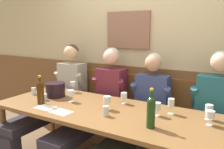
{
  "coord_description": "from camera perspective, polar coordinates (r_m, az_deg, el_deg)",
  "views": [
    {
      "loc": [
        1.22,
        -1.83,
        1.55
      ],
      "look_at": [
        -0.08,
        0.44,
        1.03
      ],
      "focal_mm": 37.02,
      "sensor_mm": 36.0,
      "label": 1
    }
  ],
  "objects": [
    {
      "name": "wine_glass_center_front",
      "position": [
        2.4,
        -1.21,
        -6.34
      ],
      "size": [
        0.08,
        0.08,
        0.14
      ],
      "color": "silver",
      "rests_on": "dining_table"
    },
    {
      "name": "wine_glass_near_bucket",
      "position": [
        2.32,
        22.85,
        -7.8
      ],
      "size": [
        0.07,
        0.07,
        0.14
      ],
      "color": "silver",
      "rests_on": "dining_table"
    },
    {
      "name": "wine_bottle_clear_water",
      "position": [
        1.99,
        9.6,
        -8.89
      ],
      "size": [
        0.07,
        0.07,
        0.34
      ],
      "color": "#1C3E18",
      "rests_on": "dining_table"
    },
    {
      "name": "wine_glass_center_rear",
      "position": [
        2.7,
        -10.12,
        -4.61
      ],
      "size": [
        0.08,
        0.08,
        0.14
      ],
      "color": "silver",
      "rests_on": "dining_table"
    },
    {
      "name": "wine_glass_right_end",
      "position": [
        2.28,
        11.12,
        -7.86
      ],
      "size": [
        0.07,
        0.07,
        0.13
      ],
      "color": "silver",
      "rests_on": "dining_table"
    },
    {
      "name": "person_right_seat",
      "position": [
        3.31,
        -13.45,
        -4.87
      ],
      "size": [
        0.49,
        1.34,
        1.34
      ],
      "color": "#2A2837",
      "rests_on": "ground"
    },
    {
      "name": "wall_bench",
      "position": [
        3.19,
        4.9,
        -12.38
      ],
      "size": [
        2.73,
        0.42,
        0.94
      ],
      "color": "brown",
      "rests_on": "ground"
    },
    {
      "name": "person_center_left_seat",
      "position": [
        2.9,
        -3.54,
        -6.95
      ],
      "size": [
        0.47,
        1.34,
        1.31
      ],
      "color": "#252A3B",
      "rests_on": "ground"
    },
    {
      "name": "person_center_right_seat",
      "position": [
        2.45,
        23.15,
        -11.91
      ],
      "size": [
        0.52,
        1.33,
        1.33
      ],
      "color": "#26263D",
      "rests_on": "ground"
    },
    {
      "name": "tasting_sheet_right_guest",
      "position": [
        2.59,
        -16.1,
        -7.82
      ],
      "size": [
        0.21,
        0.15,
        0.0
      ],
      "primitive_type": "cube",
      "rotation": [
        0.0,
        0.0,
        0.01
      ],
      "color": "white",
      "rests_on": "dining_table"
    },
    {
      "name": "tasting_sheet_left_guest",
      "position": [
        2.42,
        -12.45,
        -9.02
      ],
      "size": [
        0.22,
        0.17,
        0.0
      ],
      "primitive_type": "cube",
      "rotation": [
        0.0,
        0.0,
        -0.08
      ],
      "color": "white",
      "rests_on": "dining_table"
    },
    {
      "name": "wine_glass_by_bottle",
      "position": [
        2.59,
        2.97,
        -5.37
      ],
      "size": [
        0.07,
        0.07,
        0.13
      ],
      "color": "silver",
      "rests_on": "dining_table"
    },
    {
      "name": "wine_bottle_green_tall",
      "position": [
        2.7,
        -17.27,
        -4.04
      ],
      "size": [
        0.08,
        0.08,
        0.32
      ],
      "color": "#3C2109",
      "rests_on": "dining_table"
    },
    {
      "name": "room_wall_back",
      "position": [
        3.17,
        7.26,
        8.35
      ],
      "size": [
        6.8,
        0.12,
        2.8
      ],
      "color": "beige",
      "rests_on": "ground"
    },
    {
      "name": "water_tumbler_left",
      "position": [
        2.25,
        -1.57,
        -9.0
      ],
      "size": [
        0.06,
        0.06,
        0.1
      ],
      "primitive_type": "cylinder",
      "color": "silver",
      "rests_on": "dining_table"
    },
    {
      "name": "water_tumbler_right",
      "position": [
        3.12,
        -18.78,
        -3.91
      ],
      "size": [
        0.06,
        0.06,
        0.09
      ],
      "primitive_type": "cylinder",
      "color": "silver",
      "rests_on": "dining_table"
    },
    {
      "name": "wine_glass_mid_right",
      "position": [
        3.1,
        -9.61,
        -2.42
      ],
      "size": [
        0.07,
        0.07,
        0.14
      ],
      "color": "silver",
      "rests_on": "dining_table"
    },
    {
      "name": "wine_glass_mid_left",
      "position": [
        2.2,
        23.07,
        -9.17
      ],
      "size": [
        0.08,
        0.08,
        0.13
      ],
      "color": "silver",
      "rests_on": "dining_table"
    },
    {
      "name": "ice_bucket",
      "position": [
        2.95,
        -13.79,
        -3.66
      ],
      "size": [
        0.23,
        0.23,
        0.17
      ],
      "primitive_type": "cylinder",
      "color": "black",
      "rests_on": "dining_table"
    },
    {
      "name": "water_tumbler_center",
      "position": [
        2.85,
        -16.33,
        -5.36
      ],
      "size": [
        0.06,
        0.06,
        0.08
      ],
      "primitive_type": "cylinder",
      "color": "silver",
      "rests_on": "dining_table"
    },
    {
      "name": "dining_table",
      "position": [
        2.47,
        -2.06,
        -10.04
      ],
      "size": [
        2.43,
        0.92,
        0.73
      ],
      "color": "brown",
      "rests_on": "ground"
    },
    {
      "name": "wood_wainscot_panel",
      "position": [
        3.28,
        6.54,
        -7.19
      ],
      "size": [
        6.8,
        0.03,
        1.05
      ],
      "primitive_type": "cube",
      "color": "brown",
      "rests_on": "ground"
    },
    {
      "name": "person_left_seat",
      "position": [
        2.61,
        6.77,
        -10.14
      ],
      "size": [
        0.51,
        1.33,
        1.27
      ],
      "color": "#272F31",
      "rests_on": "ground"
    },
    {
      "name": "wine_glass_left_end",
      "position": [
        2.35,
        14.4,
        -6.87
      ],
      "size": [
        0.06,
        0.06,
        0.16
      ],
      "color": "silver",
      "rests_on": "dining_table"
    }
  ]
}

